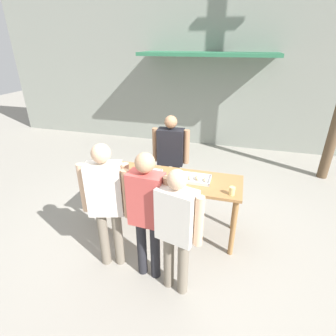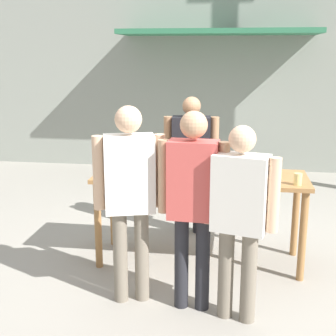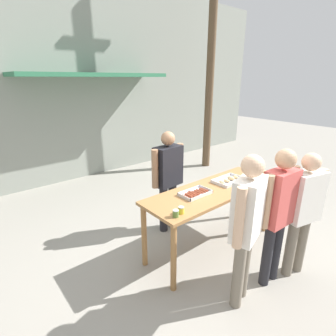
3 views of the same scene
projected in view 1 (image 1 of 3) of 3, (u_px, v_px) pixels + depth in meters
ground_plane at (168, 228)px, 4.13m from camera, size 24.00×24.00×0.00m
building_facade_back at (210, 59)px, 6.60m from camera, size 12.00×1.11×4.50m
serving_table at (168, 185)px, 3.78m from camera, size 2.08×0.70×0.91m
food_tray_sausages at (147, 173)px, 3.83m from camera, size 0.41×0.24×0.04m
food_tray_buns at (194, 178)px, 3.66m from camera, size 0.47×0.29×0.07m
condiment_jar_mustard at (103, 174)px, 3.73m from camera, size 0.07×0.07×0.08m
condiment_jar_ketchup at (109, 175)px, 3.72m from camera, size 0.07×0.07×0.08m
beer_cup at (232, 191)px, 3.29m from camera, size 0.07×0.07×0.11m
person_server_behind_table at (171, 154)px, 4.43m from camera, size 0.62×0.27×1.60m
person_customer_holding_hotdog at (106, 198)px, 3.07m from camera, size 0.57×0.33×1.68m
person_customer_with_cup at (176, 225)px, 2.74m from camera, size 0.58×0.32×1.57m
person_customer_waiting_in_line at (147, 208)px, 2.90m from camera, size 0.56×0.24×1.65m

